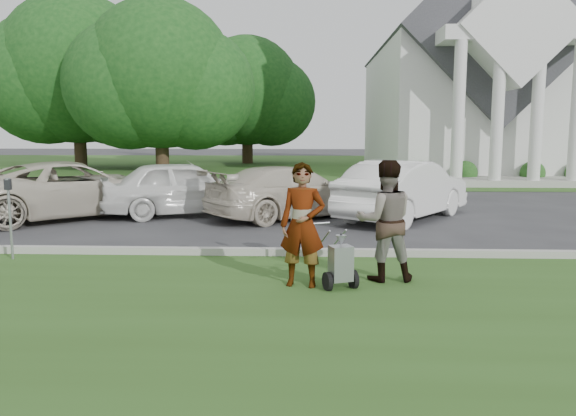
# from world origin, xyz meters

# --- Properties ---
(ground) EXTENTS (120.00, 120.00, 0.00)m
(ground) POSITION_xyz_m (0.00, 0.00, 0.00)
(ground) COLOR #333335
(ground) RESTS_ON ground
(grass_strip) EXTENTS (80.00, 7.00, 0.01)m
(grass_strip) POSITION_xyz_m (0.00, -3.00, 0.01)
(grass_strip) COLOR #2E511B
(grass_strip) RESTS_ON ground
(church_lawn) EXTENTS (80.00, 30.00, 0.01)m
(church_lawn) POSITION_xyz_m (0.00, 27.00, 0.01)
(church_lawn) COLOR #2E511B
(church_lawn) RESTS_ON ground
(curb) EXTENTS (80.00, 0.18, 0.15)m
(curb) POSITION_xyz_m (0.00, 0.55, 0.07)
(curb) COLOR #9E9E93
(curb) RESTS_ON ground
(church) EXTENTS (9.19, 19.00, 24.10)m
(church) POSITION_xyz_m (9.00, 23.11, 5.94)
(church) COLOR white
(church) RESTS_ON ground
(tree_left) EXTENTS (10.63, 8.40, 9.71)m
(tree_left) POSITION_xyz_m (-8.01, 21.99, 5.11)
(tree_left) COLOR #332316
(tree_left) RESTS_ON ground
(tree_far) EXTENTS (11.64, 9.20, 10.73)m
(tree_far) POSITION_xyz_m (-14.01, 24.99, 5.69)
(tree_far) COLOR #332316
(tree_far) RESTS_ON ground
(tree_back) EXTENTS (9.61, 7.60, 8.89)m
(tree_back) POSITION_xyz_m (-4.01, 29.99, 4.73)
(tree_back) COLOR #332316
(tree_back) RESTS_ON ground
(striping_cart) EXTENTS (0.72, 1.05, 0.91)m
(striping_cart) POSITION_xyz_m (0.97, -1.67, 0.39)
(striping_cart) COLOR black
(striping_cart) RESTS_ON ground
(person_left) EXTENTS (0.76, 0.56, 1.90)m
(person_left) POSITION_xyz_m (0.40, -1.54, 0.95)
(person_left) COLOR #999999
(person_left) RESTS_ON ground
(person_right) EXTENTS (0.98, 0.79, 1.92)m
(person_right) POSITION_xyz_m (1.70, -1.14, 0.96)
(person_right) COLOR #999999
(person_right) RESTS_ON ground
(parking_meter_near) EXTENTS (0.09, 0.08, 1.27)m
(parking_meter_near) POSITION_xyz_m (0.19, -0.09, 0.80)
(parking_meter_near) COLOR #97999F
(parking_meter_near) RESTS_ON ground
(parking_meter_far) EXTENTS (0.11, 0.10, 1.52)m
(parking_meter_far) POSITION_xyz_m (-5.00, 0.03, 0.96)
(parking_meter_far) COLOR #97999F
(parking_meter_far) RESTS_ON ground
(car_a) EXTENTS (5.87, 5.61, 1.55)m
(car_a) POSITION_xyz_m (-6.01, 5.13, 0.77)
(car_a) COLOR beige
(car_a) RESTS_ON ground
(car_b) EXTENTS (4.94, 3.36, 1.56)m
(car_b) POSITION_xyz_m (-3.01, 5.59, 0.78)
(car_b) COLOR white
(car_b) RESTS_ON ground
(car_c) EXTENTS (5.09, 4.51, 1.42)m
(car_c) POSITION_xyz_m (-0.01, 5.31, 0.71)
(car_c) COLOR beige
(car_c) RESTS_ON ground
(car_d) EXTENTS (4.18, 4.89, 1.59)m
(car_d) POSITION_xyz_m (3.03, 5.14, 0.79)
(car_d) COLOR white
(car_d) RESTS_ON ground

